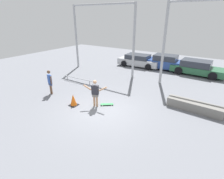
{
  "coord_description": "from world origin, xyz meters",
  "views": [
    {
      "loc": [
        5.17,
        -6.97,
        4.91
      ],
      "look_at": [
        -0.25,
        1.34,
        0.73
      ],
      "focal_mm": 28.0,
      "sensor_mm": 36.0,
      "label": 1
    }
  ],
  "objects_px": {
    "parked_car_silver": "(139,60)",
    "parked_car_green": "(197,68)",
    "parked_car_blue": "(166,62)",
    "traffic_cone": "(73,100)",
    "grind_box": "(194,106)",
    "bystander": "(50,81)",
    "grind_rail": "(78,79)",
    "skateboarder": "(95,92)",
    "skateboard": "(107,104)"
  },
  "relations": [
    {
      "from": "parked_car_silver",
      "to": "parked_car_green",
      "type": "bearing_deg",
      "value": -0.02
    },
    {
      "from": "parked_car_blue",
      "to": "traffic_cone",
      "type": "bearing_deg",
      "value": -103.71
    },
    {
      "from": "grind_box",
      "to": "bystander",
      "type": "xyz_separation_m",
      "value": [
        -8.58,
        -2.84,
        0.67
      ]
    },
    {
      "from": "grind_rail",
      "to": "bystander",
      "type": "xyz_separation_m",
      "value": [
        -0.01,
        -2.61,
        0.63
      ]
    },
    {
      "from": "grind_box",
      "to": "parked_car_green",
      "type": "relative_size",
      "value": 0.65
    },
    {
      "from": "grind_box",
      "to": "grind_rail",
      "type": "height_order",
      "value": "grind_box"
    },
    {
      "from": "parked_car_blue",
      "to": "parked_car_green",
      "type": "height_order",
      "value": "parked_car_blue"
    },
    {
      "from": "skateboarder",
      "to": "grind_rail",
      "type": "height_order",
      "value": "skateboarder"
    },
    {
      "from": "skateboarder",
      "to": "bystander",
      "type": "relative_size",
      "value": 0.98
    },
    {
      "from": "parked_car_silver",
      "to": "bystander",
      "type": "height_order",
      "value": "bystander"
    },
    {
      "from": "skateboard",
      "to": "bystander",
      "type": "height_order",
      "value": "bystander"
    },
    {
      "from": "grind_rail",
      "to": "parked_car_blue",
      "type": "xyz_separation_m",
      "value": [
        4.66,
        7.66,
        0.37
      ]
    },
    {
      "from": "skateboarder",
      "to": "traffic_cone",
      "type": "height_order",
      "value": "skateboarder"
    },
    {
      "from": "skateboarder",
      "to": "grind_rail",
      "type": "bearing_deg",
      "value": 128.3
    },
    {
      "from": "traffic_cone",
      "to": "parked_car_blue",
      "type": "bearing_deg",
      "value": 78.36
    },
    {
      "from": "grind_box",
      "to": "parked_car_green",
      "type": "xyz_separation_m",
      "value": [
        -1.06,
        7.18,
        0.37
      ]
    },
    {
      "from": "parked_car_green",
      "to": "bystander",
      "type": "height_order",
      "value": "bystander"
    },
    {
      "from": "grind_box",
      "to": "parked_car_silver",
      "type": "bearing_deg",
      "value": 133.73
    },
    {
      "from": "skateboarder",
      "to": "bystander",
      "type": "xyz_separation_m",
      "value": [
        -3.64,
        -0.24,
        0.03
      ]
    },
    {
      "from": "traffic_cone",
      "to": "parked_car_silver",
      "type": "bearing_deg",
      "value": 93.17
    },
    {
      "from": "parked_car_blue",
      "to": "parked_car_green",
      "type": "distance_m",
      "value": 2.86
    },
    {
      "from": "grind_box",
      "to": "skateboarder",
      "type": "bearing_deg",
      "value": -152.26
    },
    {
      "from": "skateboarder",
      "to": "skateboard",
      "type": "height_order",
      "value": "skateboarder"
    },
    {
      "from": "grind_box",
      "to": "skateboard",
      "type": "bearing_deg",
      "value": -154.37
    },
    {
      "from": "skateboard",
      "to": "grind_box",
      "type": "height_order",
      "value": "grind_box"
    },
    {
      "from": "parked_car_silver",
      "to": "traffic_cone",
      "type": "xyz_separation_m",
      "value": [
        0.56,
        -10.2,
        -0.26
      ]
    },
    {
      "from": "parked_car_green",
      "to": "skateboard",
      "type": "bearing_deg",
      "value": -107.7
    },
    {
      "from": "bystander",
      "to": "skateboarder",
      "type": "bearing_deg",
      "value": -159.12
    },
    {
      "from": "grind_rail",
      "to": "traffic_cone",
      "type": "relative_size",
      "value": 4.02
    },
    {
      "from": "traffic_cone",
      "to": "grind_rail",
      "type": "bearing_deg",
      "value": 129.42
    },
    {
      "from": "skateboard",
      "to": "traffic_cone",
      "type": "distance_m",
      "value": 2.0
    },
    {
      "from": "parked_car_silver",
      "to": "parked_car_green",
      "type": "relative_size",
      "value": 0.97
    },
    {
      "from": "parked_car_blue",
      "to": "traffic_cone",
      "type": "height_order",
      "value": "parked_car_blue"
    },
    {
      "from": "skateboarder",
      "to": "parked_car_green",
      "type": "distance_m",
      "value": 10.53
    },
    {
      "from": "grind_rail",
      "to": "parked_car_silver",
      "type": "distance_m",
      "value": 7.46
    },
    {
      "from": "skateboarder",
      "to": "grind_rail",
      "type": "distance_m",
      "value": 4.38
    },
    {
      "from": "parked_car_blue",
      "to": "bystander",
      "type": "bearing_deg",
      "value": -116.51
    },
    {
      "from": "skateboard",
      "to": "grind_rail",
      "type": "height_order",
      "value": "grind_rail"
    },
    {
      "from": "traffic_cone",
      "to": "skateboarder",
      "type": "bearing_deg",
      "value": 28.33
    },
    {
      "from": "parked_car_silver",
      "to": "parked_car_blue",
      "type": "relative_size",
      "value": 1.1
    },
    {
      "from": "skateboarder",
      "to": "grind_box",
      "type": "relative_size",
      "value": 0.56
    },
    {
      "from": "grind_rail",
      "to": "traffic_cone",
      "type": "distance_m",
      "value": 3.88
    },
    {
      "from": "traffic_cone",
      "to": "parked_car_green",
      "type": "bearing_deg",
      "value": 64.13
    },
    {
      "from": "parked_car_silver",
      "to": "grind_rail",
      "type": "bearing_deg",
      "value": -106.94
    },
    {
      "from": "grind_box",
      "to": "grind_rail",
      "type": "distance_m",
      "value": 8.58
    },
    {
      "from": "skateboarder",
      "to": "parked_car_green",
      "type": "bearing_deg",
      "value": 49.77
    },
    {
      "from": "skateboard",
      "to": "parked_car_green",
      "type": "bearing_deg",
      "value": 32.51
    },
    {
      "from": "grind_rail",
      "to": "parked_car_blue",
      "type": "distance_m",
      "value": 8.98
    },
    {
      "from": "grind_box",
      "to": "grind_rail",
      "type": "relative_size",
      "value": 1.04
    },
    {
      "from": "grind_box",
      "to": "traffic_cone",
      "type": "height_order",
      "value": "traffic_cone"
    }
  ]
}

